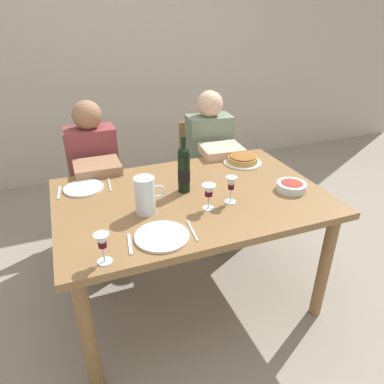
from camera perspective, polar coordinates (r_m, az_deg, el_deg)
name	(u,v)px	position (r m, az deg, el deg)	size (l,w,h in m)	color
ground_plane	(191,295)	(2.43, -0.11, -16.45)	(8.00, 8.00, 0.00)	gray
back_wall	(113,42)	(3.89, -12.84, 22.79)	(8.00, 0.10, 2.80)	beige
dining_table	(191,209)	(2.02, -0.13, -2.77)	(1.50, 1.00, 0.76)	olive
wine_bottle	(184,169)	(1.96, -1.33, 3.72)	(0.07, 0.07, 0.33)	black
water_pitcher	(145,197)	(1.78, -7.63, -0.88)	(0.16, 0.11, 0.20)	silver
baked_tart	(243,159)	(2.41, 8.29, 5.33)	(0.26, 0.26, 0.06)	white
salad_bowl	(292,186)	(2.10, 15.97, 0.97)	(0.17, 0.17, 0.06)	silver
wine_glass_left_diner	(209,192)	(1.80, 2.76, 0.05)	(0.07, 0.07, 0.14)	silver
wine_glass_right_diner	(231,185)	(1.87, 6.43, 1.20)	(0.06, 0.06, 0.15)	silver
wine_glass_centre	(102,242)	(1.47, -14.48, -8.00)	(0.06, 0.06, 0.14)	silver
dinner_plate_left_setting	(162,236)	(1.63, -4.94, -7.22)	(0.26, 0.26, 0.01)	silver
dinner_plate_right_setting	(84,188)	(2.14, -17.30, 0.63)	(0.23, 0.23, 0.01)	white
fork_left_setting	(130,244)	(1.60, -10.13, -8.35)	(0.16, 0.01, 0.01)	silver
knife_left_setting	(192,230)	(1.67, 0.03, -6.28)	(0.18, 0.01, 0.01)	silver
knife_right_setting	(110,184)	(2.15, -13.34, 1.21)	(0.18, 0.01, 0.01)	silver
spoon_right_setting	(59,192)	(2.14, -20.93, -0.08)	(0.16, 0.01, 0.01)	silver
chair_left	(95,183)	(2.82, -15.53, 1.50)	(0.40, 0.40, 0.87)	olive
diner_left	(97,181)	(2.55, -15.22, 1.72)	(0.34, 0.50, 1.16)	#8E3D42
chair_right	(203,166)	(3.00, 1.84, 4.19)	(0.43, 0.43, 0.87)	olive
diner_right	(213,164)	(2.75, 3.49, 4.59)	(0.36, 0.52, 1.16)	gray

